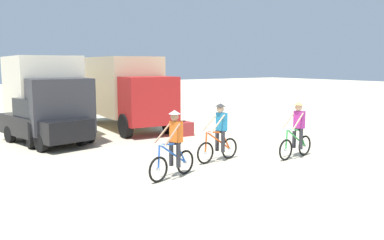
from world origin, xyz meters
name	(u,v)px	position (x,y,z in m)	size (l,w,h in m)	color
ground_plane	(279,178)	(0.00, 0.00, 0.00)	(120.00, 120.00, 0.00)	beige
box_truck_cream_rv	(43,91)	(-3.33, 10.47, 1.87)	(2.68, 6.85, 3.35)	beige
box_truck_tan_camper	(124,88)	(0.42, 10.52, 1.87)	(2.75, 6.87, 3.35)	#CCB78E
sedan_parked	(45,121)	(-3.87, 8.34, 0.88)	(2.58, 4.47, 1.76)	black
cyclist_orange_shirt	(174,147)	(-2.31, 1.60, 0.85)	(1.68, 0.65, 1.82)	black
cyclist_cowboy_hat	(219,134)	(-0.12, 2.44, 0.85)	(1.72, 0.52, 1.82)	black
cyclist_near_camera	(297,132)	(2.25, 1.40, 0.85)	(1.72, 0.52, 1.82)	black
supply_crate	(182,129)	(1.48, 7.08, 0.29)	(0.74, 0.79, 0.57)	#9E2D2D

